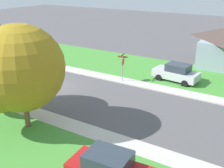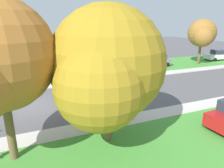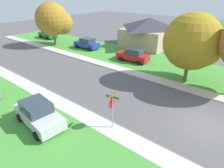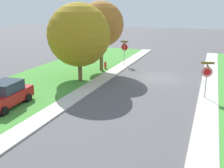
{
  "view_description": "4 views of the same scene",
  "coord_description": "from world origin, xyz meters",
  "px_view_note": "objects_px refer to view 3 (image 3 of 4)",
  "views": [
    {
      "loc": [
        17.07,
        16.83,
        9.38
      ],
      "look_at": [
        -0.38,
        6.14,
        1.4
      ],
      "focal_mm": 43.85,
      "sensor_mm": 36.0,
      "label": 1
    },
    {
      "loc": [
        15.05,
        0.24,
        6.02
      ],
      "look_at": [
        1.13,
        6.0,
        1.4
      ],
      "focal_mm": 32.29,
      "sensor_mm": 36.0,
      "label": 2
    },
    {
      "loc": [
        -12.52,
        -1.61,
        8.56
      ],
      "look_at": [
        -1.26,
        7.4,
        1.4
      ],
      "focal_mm": 30.18,
      "sensor_mm": 36.0,
      "label": 3
    },
    {
      "loc": [
        -4.63,
        25.21,
        6.66
      ],
      "look_at": [
        1.65,
        8.02,
        1.4
      ],
      "focal_mm": 44.23,
      "sensor_mm": 36.0,
      "label": 4
    }
  ],
  "objects_px": {
    "car_blue_driveway_right": "(87,43)",
    "tree_across_left": "(195,43)",
    "car_green_across_road": "(48,34)",
    "tree_sidewalk_far": "(54,20)",
    "stop_sign_far_corner": "(112,105)",
    "car_red_kerbside_mid": "(133,55)",
    "car_silver_near_corner": "(38,114)",
    "house_right_setback": "(149,32)"
  },
  "relations": [
    {
      "from": "car_blue_driveway_right",
      "to": "house_right_setback",
      "type": "distance_m",
      "value": 10.72
    },
    {
      "from": "car_blue_driveway_right",
      "to": "tree_across_left",
      "type": "xyz_separation_m",
      "value": [
        -1.98,
        -17.11,
        3.12
      ]
    },
    {
      "from": "house_right_setback",
      "to": "car_red_kerbside_mid",
      "type": "bearing_deg",
      "value": -164.3
    },
    {
      "from": "car_blue_driveway_right",
      "to": "car_red_kerbside_mid",
      "type": "bearing_deg",
      "value": -93.17
    },
    {
      "from": "stop_sign_far_corner",
      "to": "tree_across_left",
      "type": "distance_m",
      "value": 11.34
    },
    {
      "from": "car_blue_driveway_right",
      "to": "car_red_kerbside_mid",
      "type": "distance_m",
      "value": 9.29
    },
    {
      "from": "tree_across_left",
      "to": "stop_sign_far_corner",
      "type": "bearing_deg",
      "value": 172.61
    },
    {
      "from": "car_green_across_road",
      "to": "tree_across_left",
      "type": "distance_m",
      "value": 28.96
    },
    {
      "from": "car_blue_driveway_right",
      "to": "tree_across_left",
      "type": "relative_size",
      "value": 0.63
    },
    {
      "from": "car_red_kerbside_mid",
      "to": "house_right_setback",
      "type": "height_order",
      "value": "house_right_setback"
    },
    {
      "from": "car_blue_driveway_right",
      "to": "car_green_across_road",
      "type": "bearing_deg",
      "value": 87.43
    },
    {
      "from": "tree_sidewalk_far",
      "to": "stop_sign_far_corner",
      "type": "bearing_deg",
      "value": -118.04
    },
    {
      "from": "car_silver_near_corner",
      "to": "tree_across_left",
      "type": "distance_m",
      "value": 15.36
    },
    {
      "from": "stop_sign_far_corner",
      "to": "tree_sidewalk_far",
      "type": "height_order",
      "value": "tree_sidewalk_far"
    },
    {
      "from": "car_green_across_road",
      "to": "tree_sidewalk_far",
      "type": "bearing_deg",
      "value": -110.57
    },
    {
      "from": "car_silver_near_corner",
      "to": "house_right_setback",
      "type": "distance_m",
      "value": 24.46
    },
    {
      "from": "house_right_setback",
      "to": "car_blue_driveway_right",
      "type": "bearing_deg",
      "value": 139.8
    },
    {
      "from": "stop_sign_far_corner",
      "to": "tree_sidewalk_far",
      "type": "distance_m",
      "value": 24.08
    },
    {
      "from": "car_silver_near_corner",
      "to": "house_right_setback",
      "type": "xyz_separation_m",
      "value": [
        23.99,
        4.53,
        1.5
      ]
    },
    {
      "from": "car_blue_driveway_right",
      "to": "house_right_setback",
      "type": "xyz_separation_m",
      "value": [
        8.11,
        -6.85,
        1.5
      ]
    },
    {
      "from": "car_green_across_road",
      "to": "house_right_setback",
      "type": "distance_m",
      "value": 19.98
    },
    {
      "from": "house_right_setback",
      "to": "car_silver_near_corner",
      "type": "bearing_deg",
      "value": -169.31
    },
    {
      "from": "stop_sign_far_corner",
      "to": "tree_sidewalk_far",
      "type": "bearing_deg",
      "value": 61.96
    },
    {
      "from": "car_silver_near_corner",
      "to": "house_right_setback",
      "type": "relative_size",
      "value": 0.49
    },
    {
      "from": "stop_sign_far_corner",
      "to": "car_silver_near_corner",
      "type": "xyz_separation_m",
      "value": [
        -2.85,
        4.3,
        -1.01
      ]
    },
    {
      "from": "car_red_kerbside_mid",
      "to": "car_green_across_road",
      "type": "distance_m",
      "value": 20.87
    },
    {
      "from": "car_red_kerbside_mid",
      "to": "tree_across_left",
      "type": "xyz_separation_m",
      "value": [
        -1.47,
        -7.84,
        3.12
      ]
    },
    {
      "from": "car_blue_driveway_right",
      "to": "car_red_kerbside_mid",
      "type": "xyz_separation_m",
      "value": [
        -0.51,
        -9.27,
        0.0
      ]
    },
    {
      "from": "stop_sign_far_corner",
      "to": "tree_sidewalk_far",
      "type": "xyz_separation_m",
      "value": [
        11.27,
        21.16,
        2.32
      ]
    },
    {
      "from": "car_red_kerbside_mid",
      "to": "car_silver_near_corner",
      "type": "relative_size",
      "value": 0.99
    },
    {
      "from": "car_green_across_road",
      "to": "tree_across_left",
      "type": "height_order",
      "value": "tree_across_left"
    },
    {
      "from": "stop_sign_far_corner",
      "to": "car_red_kerbside_mid",
      "type": "xyz_separation_m",
      "value": [
        12.52,
        6.4,
        -1.01
      ]
    },
    {
      "from": "car_blue_driveway_right",
      "to": "tree_sidewalk_far",
      "type": "relative_size",
      "value": 0.61
    },
    {
      "from": "car_blue_driveway_right",
      "to": "tree_sidewalk_far",
      "type": "distance_m",
      "value": 6.65
    },
    {
      "from": "stop_sign_far_corner",
      "to": "car_silver_near_corner",
      "type": "relative_size",
      "value": 0.62
    },
    {
      "from": "car_silver_near_corner",
      "to": "house_right_setback",
      "type": "bearing_deg",
      "value": 10.69
    },
    {
      "from": "car_red_kerbside_mid",
      "to": "house_right_setback",
      "type": "xyz_separation_m",
      "value": [
        8.62,
        2.42,
        1.5
      ]
    },
    {
      "from": "tree_sidewalk_far",
      "to": "tree_across_left",
      "type": "distance_m",
      "value": 22.59
    },
    {
      "from": "car_silver_near_corner",
      "to": "tree_across_left",
      "type": "xyz_separation_m",
      "value": [
        13.9,
        -5.73,
        3.12
      ]
    },
    {
      "from": "tree_sidewalk_far",
      "to": "tree_across_left",
      "type": "relative_size",
      "value": 1.02
    },
    {
      "from": "stop_sign_far_corner",
      "to": "car_blue_driveway_right",
      "type": "height_order",
      "value": "stop_sign_far_corner"
    },
    {
      "from": "car_blue_driveway_right",
      "to": "house_right_setback",
      "type": "relative_size",
      "value": 0.48
    }
  ]
}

